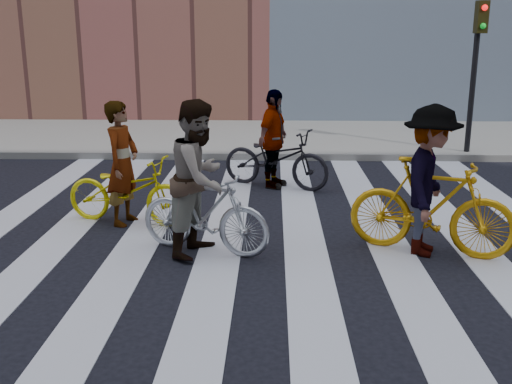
{
  "coord_description": "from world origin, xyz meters",
  "views": [
    {
      "loc": [
        0.12,
        -7.71,
        2.73
      ],
      "look_at": [
        -0.11,
        0.3,
        0.56
      ],
      "focal_mm": 42.0,
      "sensor_mm": 36.0,
      "label": 1
    }
  ],
  "objects_px": {
    "traffic_signal": "(477,53)",
    "bike_yellow_right": "(431,207)",
    "bike_yellow_left": "(127,190)",
    "rider_rear": "(273,139)",
    "bike_silver_mid": "(204,213)",
    "rider_right": "(429,181)",
    "rider_mid": "(200,178)",
    "bike_dark_rear": "(276,158)",
    "rider_left": "(122,163)"
  },
  "relations": [
    {
      "from": "rider_rear",
      "to": "bike_yellow_left",
      "type": "bearing_deg",
      "value": 159.32
    },
    {
      "from": "bike_yellow_left",
      "to": "rider_rear",
      "type": "distance_m",
      "value": 3.03
    },
    {
      "from": "rider_left",
      "to": "rider_mid",
      "type": "bearing_deg",
      "value": -119.05
    },
    {
      "from": "bike_dark_rear",
      "to": "rider_rear",
      "type": "relative_size",
      "value": 1.15
    },
    {
      "from": "traffic_signal",
      "to": "bike_yellow_left",
      "type": "relative_size",
      "value": 1.77
    },
    {
      "from": "rider_left",
      "to": "rider_right",
      "type": "bearing_deg",
      "value": -91.27
    },
    {
      "from": "bike_yellow_left",
      "to": "rider_mid",
      "type": "xyz_separation_m",
      "value": [
        1.2,
        -1.16,
        0.48
      ]
    },
    {
      "from": "rider_left",
      "to": "rider_rear",
      "type": "height_order",
      "value": "rider_left"
    },
    {
      "from": "traffic_signal",
      "to": "bike_yellow_right",
      "type": "bearing_deg",
      "value": -111.51
    },
    {
      "from": "bike_yellow_left",
      "to": "rider_mid",
      "type": "distance_m",
      "value": 1.74
    },
    {
      "from": "bike_yellow_left",
      "to": "bike_yellow_right",
      "type": "bearing_deg",
      "value": -91.27
    },
    {
      "from": "rider_mid",
      "to": "rider_rear",
      "type": "relative_size",
      "value": 1.11
    },
    {
      "from": "bike_dark_rear",
      "to": "rider_rear",
      "type": "distance_m",
      "value": 0.35
    },
    {
      "from": "bike_yellow_right",
      "to": "rider_left",
      "type": "height_order",
      "value": "rider_left"
    },
    {
      "from": "bike_yellow_left",
      "to": "bike_silver_mid",
      "type": "xyz_separation_m",
      "value": [
        1.25,
        -1.16,
        0.03
      ]
    },
    {
      "from": "bike_dark_rear",
      "to": "rider_right",
      "type": "height_order",
      "value": "rider_right"
    },
    {
      "from": "bike_yellow_right",
      "to": "rider_mid",
      "type": "xyz_separation_m",
      "value": [
        -2.88,
        -0.06,
        0.36
      ]
    },
    {
      "from": "bike_silver_mid",
      "to": "bike_dark_rear",
      "type": "bearing_deg",
      "value": 4.52
    },
    {
      "from": "traffic_signal",
      "to": "bike_silver_mid",
      "type": "xyz_separation_m",
      "value": [
        -5.13,
        -5.9,
        -1.76
      ]
    },
    {
      "from": "rider_right",
      "to": "rider_rear",
      "type": "height_order",
      "value": "rider_right"
    },
    {
      "from": "bike_yellow_left",
      "to": "rider_rear",
      "type": "relative_size",
      "value": 1.08
    },
    {
      "from": "bike_yellow_right",
      "to": "rider_mid",
      "type": "relative_size",
      "value": 1.05
    },
    {
      "from": "bike_dark_rear",
      "to": "rider_mid",
      "type": "distance_m",
      "value": 3.48
    },
    {
      "from": "bike_yellow_left",
      "to": "rider_right",
      "type": "distance_m",
      "value": 4.2
    },
    {
      "from": "bike_dark_rear",
      "to": "rider_right",
      "type": "relative_size",
      "value": 1.07
    },
    {
      "from": "rider_mid",
      "to": "rider_rear",
      "type": "bearing_deg",
      "value": 4.52
    },
    {
      "from": "traffic_signal",
      "to": "rider_left",
      "type": "distance_m",
      "value": 8.11
    },
    {
      "from": "bike_yellow_left",
      "to": "rider_rear",
      "type": "bearing_deg",
      "value": -30.51
    },
    {
      "from": "rider_right",
      "to": "bike_yellow_left",
      "type": "bearing_deg",
      "value": 95.35
    },
    {
      "from": "bike_silver_mid",
      "to": "rider_rear",
      "type": "xyz_separation_m",
      "value": [
        0.86,
        3.31,
        0.35
      ]
    },
    {
      "from": "rider_left",
      "to": "rider_mid",
      "type": "distance_m",
      "value": 1.71
    },
    {
      "from": "bike_silver_mid",
      "to": "rider_left",
      "type": "relative_size",
      "value": 0.98
    },
    {
      "from": "rider_mid",
      "to": "bike_yellow_left",
      "type": "bearing_deg",
      "value": 65.68
    },
    {
      "from": "bike_silver_mid",
      "to": "bike_yellow_right",
      "type": "relative_size",
      "value": 0.86
    },
    {
      "from": "traffic_signal",
      "to": "bike_dark_rear",
      "type": "distance_m",
      "value": 5.25
    },
    {
      "from": "rider_mid",
      "to": "traffic_signal",
      "type": "bearing_deg",
      "value": -21.49
    },
    {
      "from": "rider_rear",
      "to": "bike_yellow_right",
      "type": "bearing_deg",
      "value": -125.04
    },
    {
      "from": "bike_yellow_right",
      "to": "bike_dark_rear",
      "type": "distance_m",
      "value": 3.78
    },
    {
      "from": "rider_mid",
      "to": "rider_right",
      "type": "relative_size",
      "value": 1.03
    },
    {
      "from": "bike_yellow_left",
      "to": "rider_rear",
      "type": "xyz_separation_m",
      "value": [
        2.11,
        2.15,
        0.38
      ]
    },
    {
      "from": "bike_silver_mid",
      "to": "rider_right",
      "type": "bearing_deg",
      "value": -69.0
    },
    {
      "from": "bike_yellow_right",
      "to": "rider_left",
      "type": "bearing_deg",
      "value": 95.7
    },
    {
      "from": "traffic_signal",
      "to": "rider_rear",
      "type": "xyz_separation_m",
      "value": [
        -4.28,
        -2.58,
        -1.4
      ]
    },
    {
      "from": "bike_yellow_left",
      "to": "rider_left",
      "type": "xyz_separation_m",
      "value": [
        -0.05,
        0.0,
        0.4
      ]
    },
    {
      "from": "bike_yellow_left",
      "to": "bike_yellow_right",
      "type": "distance_m",
      "value": 4.23
    },
    {
      "from": "bike_silver_mid",
      "to": "rider_right",
      "type": "xyz_separation_m",
      "value": [
        2.78,
        0.06,
        0.42
      ]
    },
    {
      "from": "bike_yellow_right",
      "to": "rider_rear",
      "type": "relative_size",
      "value": 1.16
    },
    {
      "from": "bike_silver_mid",
      "to": "rider_rear",
      "type": "bearing_deg",
      "value": 5.33
    },
    {
      "from": "rider_mid",
      "to": "bike_dark_rear",
      "type": "bearing_deg",
      "value": 3.72
    },
    {
      "from": "rider_left",
      "to": "bike_yellow_left",
      "type": "bearing_deg",
      "value": -76.09
    }
  ]
}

